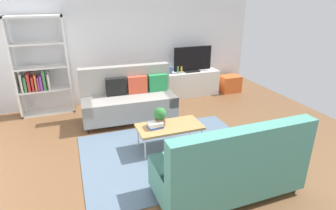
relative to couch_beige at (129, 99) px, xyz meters
name	(u,v)px	position (x,y,z in m)	size (l,w,h in m)	color
ground_plane	(166,152)	(0.28, -1.55, -0.45)	(7.68, 7.68, 0.00)	brown
wall_far	(127,41)	(0.28, 1.25, 1.00)	(6.40, 0.12, 2.90)	silver
area_rug	(171,153)	(0.33, -1.62, -0.45)	(2.90, 2.20, 0.01)	slate
couch_beige	(129,99)	(0.00, 0.00, 0.00)	(1.93, 0.91, 1.10)	gray
couch_green	(229,167)	(0.67, -2.84, -0.01)	(1.91, 0.86, 1.10)	teal
coffee_table	(170,127)	(0.38, -1.42, -0.06)	(1.10, 0.56, 0.42)	#B7844C
tv_console	(191,83)	(1.86, 0.91, -0.13)	(1.40, 0.44, 0.64)	silver
tv	(193,60)	(1.86, 0.89, 0.50)	(1.00, 0.20, 0.64)	black
bookshelf	(40,71)	(-1.68, 0.93, 0.53)	(1.10, 0.36, 2.10)	white
storage_trunk	(230,84)	(2.96, 0.81, -0.23)	(0.52, 0.40, 0.44)	orange
potted_plant	(160,116)	(0.24, -1.36, 0.14)	(0.21, 0.21, 0.32)	brown
table_book_0	(155,127)	(0.13, -1.41, -0.01)	(0.24, 0.18, 0.04)	#3359B2
table_book_1	(155,125)	(0.13, -1.41, 0.02)	(0.24, 0.18, 0.03)	silver
table_book_2	(155,123)	(0.13, -1.41, 0.05)	(0.24, 0.18, 0.03)	silver
vase_0	(170,70)	(1.28, 0.96, 0.27)	(0.11, 0.11, 0.17)	#4C72B2
bottle_0	(178,70)	(1.45, 0.87, 0.28)	(0.05, 0.05, 0.18)	#3F8C4C
bottle_1	(181,70)	(1.55, 0.87, 0.28)	(0.04, 0.04, 0.17)	gold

